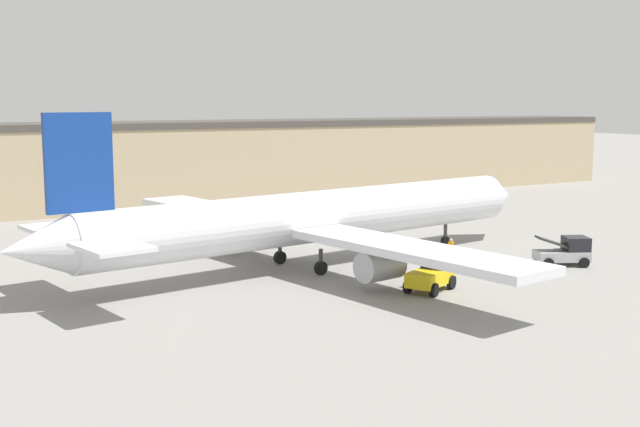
# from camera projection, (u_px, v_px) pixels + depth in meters

# --- Properties ---
(ground_plane) EXTENTS (400.00, 400.00, 0.00)m
(ground_plane) POSITION_uv_depth(u_px,v_px,m) (320.00, 266.00, 55.71)
(ground_plane) COLOR gray
(terminal_building) EXTENTS (97.70, 10.72, 9.11)m
(terminal_building) POSITION_uv_depth(u_px,v_px,m) (269.00, 159.00, 94.65)
(terminal_building) COLOR tan
(terminal_building) RESTS_ON ground_plane
(airplane) EXTENTS (42.16, 39.25, 10.76)m
(airplane) POSITION_uv_depth(u_px,v_px,m) (309.00, 218.00, 54.63)
(airplane) COLOR silver
(airplane) RESTS_ON ground_plane
(ground_crew_worker) EXTENTS (0.39, 0.39, 1.79)m
(ground_crew_worker) POSITION_uv_depth(u_px,v_px,m) (451.00, 250.00, 56.40)
(ground_crew_worker) COLOR #1E2338
(ground_crew_worker) RESTS_ON ground_plane
(baggage_tug) EXTENTS (3.87, 3.24, 2.51)m
(baggage_tug) POSITION_uv_depth(u_px,v_px,m) (433.00, 271.00, 48.41)
(baggage_tug) COLOR yellow
(baggage_tug) RESTS_ON ground_plane
(belt_loader_truck) EXTENTS (4.04, 3.32, 2.06)m
(belt_loader_truck) POSITION_uv_depth(u_px,v_px,m) (566.00, 251.00, 55.75)
(belt_loader_truck) COLOR #B2B2B7
(belt_loader_truck) RESTS_ON ground_plane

